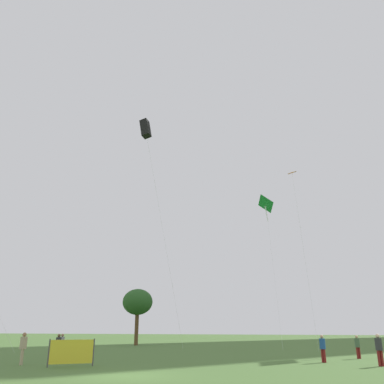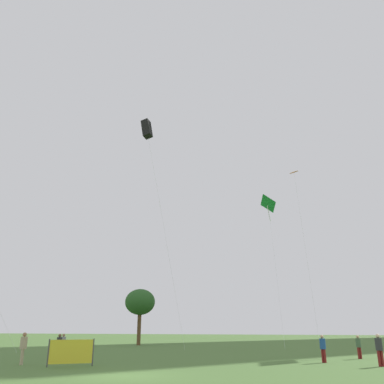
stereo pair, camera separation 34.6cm
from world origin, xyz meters
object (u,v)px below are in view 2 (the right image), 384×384
object	(u,v)px
person_standing_0	(379,347)
person_standing_6	(59,344)
park_tree_0	(140,302)
kite_flying_3	(268,204)
person_standing_1	(323,347)
person_standing_2	(359,345)
person_standing_4	(23,346)
kite_flying_4	(294,174)
person_standing_5	(63,343)
event_banner	(71,352)
kite_flying_1	(147,129)

from	to	relation	value
person_standing_0	person_standing_6	bearing A→B (deg)	-21.61
park_tree_0	kite_flying_3	bearing A→B (deg)	17.88
person_standing_1	person_standing_6	distance (m)	18.64
person_standing_2	person_standing_4	xyz separation A→B (m)	(-19.61, -12.36, 0.14)
person_standing_6	kite_flying_4	size ratio (longest dim) A/B	0.08
person_standing_4	person_standing_5	distance (m)	8.40
park_tree_0	person_standing_4	bearing A→B (deg)	-76.62
person_standing_0	person_standing_6	world-z (taller)	person_standing_0
person_standing_0	park_tree_0	world-z (taller)	park_tree_0
kite_flying_4	park_tree_0	world-z (taller)	kite_flying_4
event_banner	person_standing_0	bearing A→B (deg)	19.26
person_standing_0	kite_flying_3	bearing A→B (deg)	-95.07
person_standing_0	park_tree_0	xyz separation A→B (m)	(-27.72, 24.18, 4.46)
kite_flying_4	event_banner	world-z (taller)	kite_flying_4
person_standing_4	event_banner	xyz separation A→B (m)	(3.47, 0.03, -0.28)
person_standing_6	event_banner	bearing A→B (deg)	-172.03
person_standing_0	person_standing_5	bearing A→B (deg)	-28.75
person_standing_0	event_banner	world-z (taller)	person_standing_0
person_standing_2	kite_flying_3	world-z (taller)	kite_flying_3
kite_flying_1	event_banner	distance (m)	28.79
park_tree_0	event_banner	bearing A→B (deg)	-70.54
person_standing_5	person_standing_2	bearing A→B (deg)	-143.66
person_standing_5	person_standing_6	world-z (taller)	person_standing_6
person_standing_6	kite_flying_1	world-z (taller)	kite_flying_1
person_standing_1	person_standing_5	world-z (taller)	person_standing_1
person_standing_5	event_banner	xyz separation A→B (m)	(6.34, -7.87, -0.18)
kite_flying_3	event_banner	bearing A→B (deg)	-100.74
person_standing_4	kite_flying_4	bearing A→B (deg)	117.28
person_standing_4	park_tree_0	distance (m)	31.33
person_standing_2	kite_flying_3	size ratio (longest dim) A/B	0.08
person_standing_4	person_standing_6	xyz separation A→B (m)	(-1.13, 5.05, -0.09)
kite_flying_3	event_banner	size ratio (longest dim) A/B	10.40
person_standing_2	kite_flying_3	xyz separation A→B (m)	(-9.35, 23.44, 18.42)
kite_flying_1	event_banner	size ratio (longest dim) A/B	12.96
person_standing_5	kite_flying_3	bearing A→B (deg)	-90.07
person_standing_2	event_banner	distance (m)	20.31
person_standing_1	person_standing_4	xyz separation A→B (m)	(-17.30, -7.84, 0.10)
kite_flying_1	event_banner	world-z (taller)	kite_flying_1
person_standing_1	park_tree_0	bearing A→B (deg)	-5.88
person_standing_1	kite_flying_3	size ratio (longest dim) A/B	0.08
person_standing_6	park_tree_0	distance (m)	26.23
person_standing_0	kite_flying_3	size ratio (longest dim) A/B	0.09
person_standing_0	person_standing_2	distance (m)	6.43
person_standing_2	kite_flying_4	world-z (taller)	kite_flying_4
kite_flying_4	event_banner	xyz separation A→B (m)	(-11.55, -26.09, -19.16)
person_standing_4	park_tree_0	xyz separation A→B (m)	(-7.18, 30.17, 4.42)
person_standing_4	person_standing_6	size ratio (longest dim) A/B	1.09
person_standing_6	kite_flying_3	world-z (taller)	kite_flying_3
person_standing_5	person_standing_1	bearing A→B (deg)	-155.05
person_standing_6	kite_flying_4	xyz separation A→B (m)	(16.15, 21.07, 18.97)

